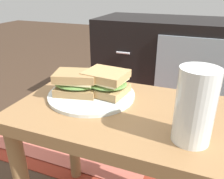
{
  "coord_description": "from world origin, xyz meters",
  "views": [
    {
      "loc": [
        0.18,
        -0.52,
        0.76
      ],
      "look_at": [
        -0.02,
        0.0,
        0.51
      ],
      "focal_mm": 37.29,
      "sensor_mm": 36.0,
      "label": 1
    }
  ],
  "objects": [
    {
      "name": "beer_glass",
      "position": [
        0.19,
        -0.08,
        0.54
      ],
      "size": [
        0.08,
        0.08,
        0.16
      ],
      "color": "silver",
      "rests_on": "side_table"
    },
    {
      "name": "sandwich_back",
      "position": [
        -0.06,
        0.05,
        0.5
      ],
      "size": [
        0.14,
        0.12,
        0.07
      ],
      "color": "tan",
      "rests_on": "plate"
    },
    {
      "name": "side_table",
      "position": [
        0.0,
        0.0,
        0.37
      ],
      "size": [
        0.56,
        0.36,
        0.46
      ],
      "color": "olive",
      "rests_on": "ground"
    },
    {
      "name": "sandwich_front",
      "position": [
        -0.14,
        0.02,
        0.5
      ],
      "size": [
        0.14,
        0.11,
        0.07
      ],
      "color": "#9E7A4C",
      "rests_on": "plate"
    },
    {
      "name": "area_rug",
      "position": [
        -0.41,
        0.45,
        0.0
      ],
      "size": [
        1.09,
        0.71,
        0.01
      ],
      "color": "maroon",
      "rests_on": "ground"
    },
    {
      "name": "plate",
      "position": [
        -0.1,
        0.04,
        0.47
      ],
      "size": [
        0.26,
        0.26,
        0.01
      ],
      "primitive_type": "cylinder",
      "color": "silver",
      "rests_on": "side_table"
    },
    {
      "name": "tv_cabinet",
      "position": [
        0.03,
        0.95,
        0.29
      ],
      "size": [
        0.96,
        0.46,
        0.58
      ],
      "color": "black",
      "rests_on": "ground"
    }
  ]
}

